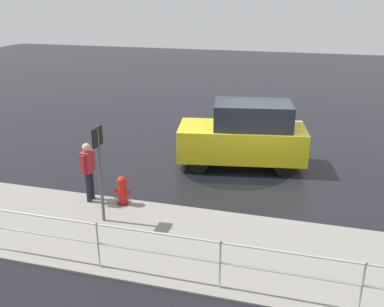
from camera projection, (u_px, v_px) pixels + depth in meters
The scene contains 8 objects.
ground_plane at pixel (257, 175), 12.92m from camera, with size 60.00×60.00×0.00m, color black.
kerb_strip at pixel (232, 250), 9.12m from camera, with size 24.00×3.20×0.04m, color gray.
moving_hatchback at pixel (245, 135), 13.30m from camera, with size 4.14×2.35×2.06m.
fire_hydrant at pixel (122, 191), 10.95m from camera, with size 0.42×0.31×0.80m.
pedestrian at pixel (88, 168), 10.96m from camera, with size 0.25×0.57×1.62m.
metal_railing at pixel (220, 255), 7.67m from camera, with size 9.74×0.04×1.05m.
sign_post at pixel (99, 161), 9.72m from camera, with size 0.07×0.44×2.40m.
puddle_patch at pixel (235, 167), 13.53m from camera, with size 3.47×3.47×0.01m, color black.
Camera 1 is at (-1.25, 11.97, 5.13)m, focal length 40.00 mm.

